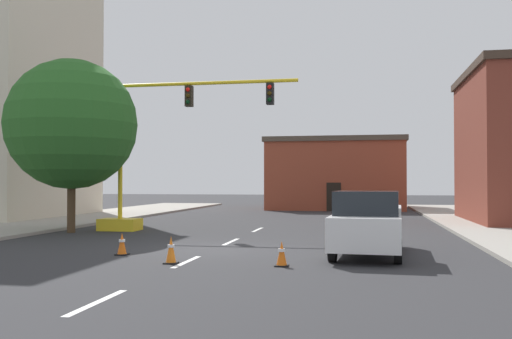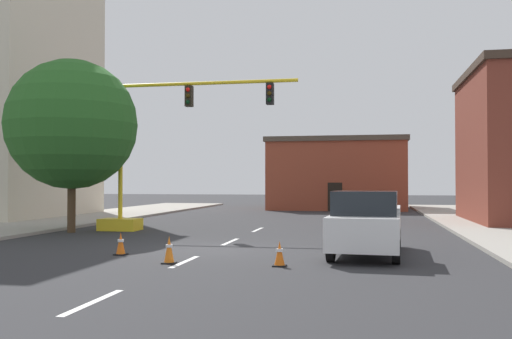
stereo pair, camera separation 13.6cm
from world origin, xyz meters
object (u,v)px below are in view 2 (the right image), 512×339
(traffic_signal_gantry, at_px, (144,182))
(traffic_cone_roadside_a, at_px, (121,244))
(traffic_cone_roadside_c, at_px, (280,254))
(tree_left_near, at_px, (72,124))
(pickup_truck_white, at_px, (367,224))
(traffic_cone_roadside_b, at_px, (169,250))

(traffic_signal_gantry, distance_m, traffic_cone_roadside_a, 8.97)
(traffic_cone_roadside_c, bearing_deg, traffic_signal_gantry, 128.59)
(traffic_cone_roadside_a, bearing_deg, tree_left_near, 128.43)
(traffic_signal_gantry, height_order, pickup_truck_white, traffic_signal_gantry)
(traffic_cone_roadside_a, relative_size, traffic_cone_roadside_c, 1.02)
(traffic_cone_roadside_a, xyz_separation_m, traffic_cone_roadside_c, (5.19, -1.42, -0.01))
(traffic_cone_roadside_a, bearing_deg, pickup_truck_white, 10.75)
(traffic_cone_roadside_a, bearing_deg, traffic_cone_roadside_b, -35.21)
(tree_left_near, xyz_separation_m, pickup_truck_white, (12.96, -5.48, -3.86))
(traffic_signal_gantry, relative_size, traffic_cone_roadside_b, 12.02)
(traffic_cone_roadside_b, bearing_deg, traffic_cone_roadside_c, 1.19)
(traffic_cone_roadside_c, bearing_deg, tree_left_near, 142.03)
(traffic_signal_gantry, xyz_separation_m, traffic_cone_roadside_a, (2.62, -8.36, -1.91))
(tree_left_near, height_order, traffic_cone_roadside_c, tree_left_near)
(traffic_signal_gantry, distance_m, traffic_cone_roadside_b, 11.08)
(traffic_cone_roadside_a, bearing_deg, traffic_cone_roadside_c, -15.32)
(traffic_cone_roadside_b, distance_m, traffic_cone_roadside_c, 3.08)
(pickup_truck_white, relative_size, traffic_cone_roadside_b, 7.16)
(traffic_cone_roadside_a, height_order, traffic_cone_roadside_b, traffic_cone_roadside_b)
(traffic_signal_gantry, xyz_separation_m, pickup_truck_white, (10.10, -6.94, -1.28))
(traffic_cone_roadside_b, xyz_separation_m, traffic_cone_roadside_c, (3.08, 0.06, -0.05))
(traffic_cone_roadside_b, bearing_deg, pickup_truck_white, 28.37)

